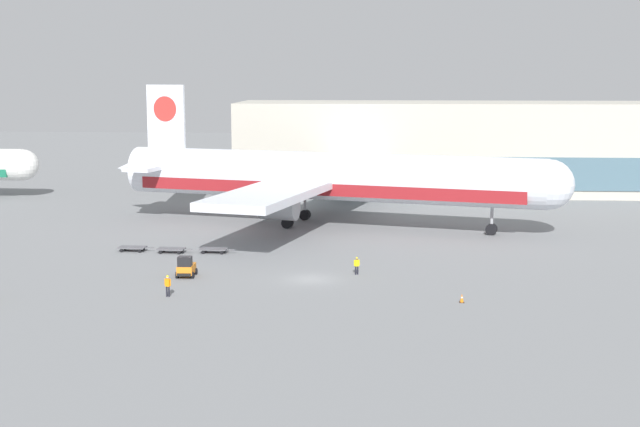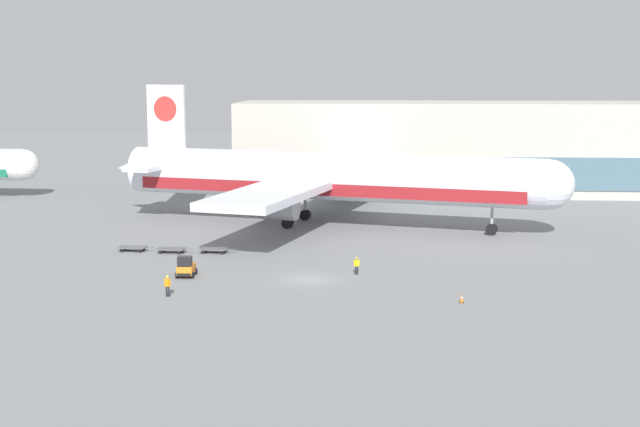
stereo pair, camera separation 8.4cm
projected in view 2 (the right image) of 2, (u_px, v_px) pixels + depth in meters
ground_plane at (311, 279)px, 80.44m from camera, size 400.00×400.00×0.00m
terminal_building at (527, 148)px, 138.85m from camera, size 90.00×18.20×14.00m
airplane_main at (322, 178)px, 108.19m from camera, size 56.91×48.45×17.00m
baggage_tug_foreground at (186, 267)px, 81.35m from camera, size 1.68×2.48×2.00m
baggage_dolly_lead at (132, 248)px, 93.15m from camera, size 3.74×1.65×0.48m
baggage_dolly_second at (171, 249)px, 92.31m from camera, size 3.74×1.65×0.48m
baggage_dolly_third at (214, 249)px, 92.27m from camera, size 3.74×1.65×0.48m
ground_crew_near at (357, 264)px, 82.21m from camera, size 0.53×0.34×1.66m
ground_crew_far at (167, 284)px, 74.08m from camera, size 0.56×0.29×1.83m
traffic_cone_near at (462, 298)px, 72.25m from camera, size 0.40×0.40×0.74m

